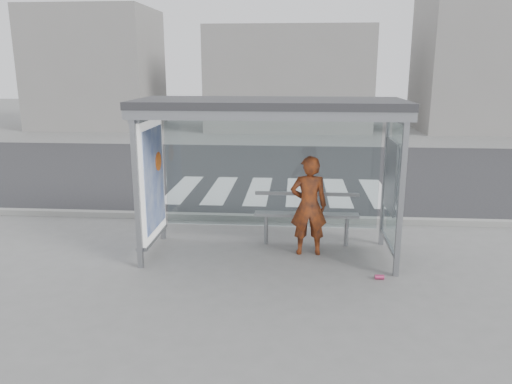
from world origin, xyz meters
TOP-DOWN VIEW (x-y plane):
  - ground at (0.00, 0.00)m, footprint 80.00×80.00m
  - road at (0.00, 7.00)m, footprint 30.00×10.00m
  - curb at (0.00, 1.95)m, footprint 30.00×0.18m
  - crosswalk at (0.00, 4.50)m, footprint 5.55×3.00m
  - bus_shelter at (-0.37, 0.06)m, footprint 4.25×1.65m
  - building_left at (-10.00, 18.00)m, footprint 6.00×5.00m
  - building_center at (0.00, 18.00)m, footprint 8.00×5.00m
  - building_right at (9.00, 18.00)m, footprint 5.00×5.00m
  - person at (0.67, 0.14)m, footprint 0.65×0.45m
  - bench at (0.64, 0.58)m, footprint 1.85×0.23m
  - soda_can at (1.73, -0.86)m, footprint 0.14×0.08m

SIDE VIEW (x-z plane):
  - ground at x=0.00m, z-range 0.00..0.00m
  - crosswalk at x=0.00m, z-range 0.00..0.00m
  - road at x=0.00m, z-range 0.00..0.01m
  - soda_can at x=1.73m, z-range 0.00..0.08m
  - curb at x=0.00m, z-range 0.00..0.12m
  - bench at x=0.64m, z-range 0.09..1.04m
  - person at x=0.67m, z-range 0.00..1.70m
  - bus_shelter at x=-0.37m, z-range 0.67..3.29m
  - building_center at x=0.00m, z-range 0.00..5.00m
  - building_left at x=-10.00m, z-range 0.00..6.00m
  - building_right at x=9.00m, z-range 0.00..7.00m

